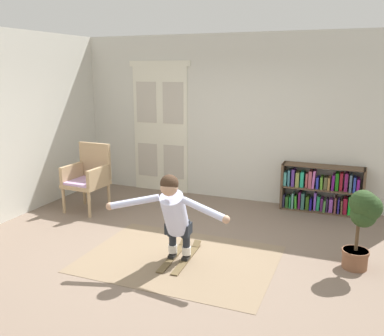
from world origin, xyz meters
TOP-DOWN VIEW (x-y plane):
  - ground_plane at (0.00, 0.00)m, footprint 7.20×7.20m
  - back_wall at (0.00, 2.60)m, footprint 6.00×0.10m
  - side_wall_left at (-3.00, 0.40)m, footprint 0.10×6.00m
  - double_door at (-1.48, 2.54)m, footprint 1.22×0.05m
  - rug at (0.07, -0.13)m, footprint 2.34×1.71m
  - bookshelf at (1.52, 2.39)m, footprint 1.31×0.30m
  - wicker_chair at (-2.09, 1.06)m, footprint 0.63×0.63m
  - potted_plant at (2.13, 0.39)m, footprint 0.40×0.37m
  - skis_pair at (0.07, -0.10)m, footprint 0.33×0.93m
  - person_skier at (0.08, -0.30)m, footprint 1.47×0.64m

SIDE VIEW (x-z plane):
  - ground_plane at x=0.00m, z-range 0.00..0.00m
  - rug at x=0.07m, z-range 0.00..0.01m
  - skis_pair at x=0.07m, z-range -0.01..0.06m
  - bookshelf at x=1.52m, z-range -0.03..0.74m
  - wicker_chair at x=-2.09m, z-range 0.03..1.13m
  - potted_plant at x=2.13m, z-range 0.14..1.12m
  - person_skier at x=0.08m, z-range 0.13..1.22m
  - double_door at x=-1.48m, z-range 0.01..2.46m
  - back_wall at x=0.00m, z-range 0.00..2.90m
  - side_wall_left at x=-3.00m, z-range 0.00..2.90m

